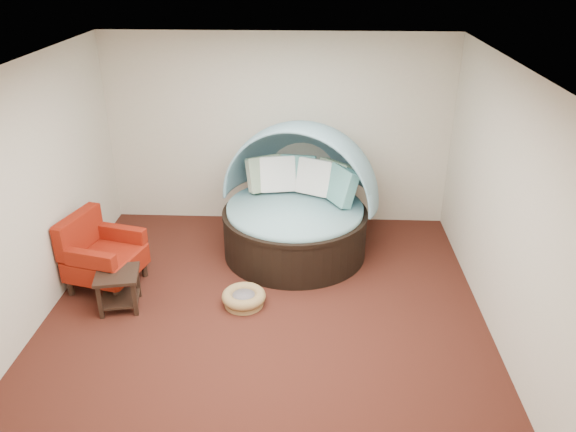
{
  "coord_description": "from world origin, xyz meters",
  "views": [
    {
      "loc": [
        0.51,
        -5.37,
        3.83
      ],
      "look_at": [
        0.23,
        0.6,
        0.95
      ],
      "focal_mm": 35.0,
      "sensor_mm": 36.0,
      "label": 1
    }
  ],
  "objects_px": {
    "red_armchair": "(100,254)",
    "side_table": "(118,285)",
    "pet_basket": "(244,298)",
    "canopy_daybed": "(298,194)"
  },
  "relations": [
    {
      "from": "red_armchair",
      "to": "side_table",
      "type": "distance_m",
      "value": 0.61
    },
    {
      "from": "red_armchair",
      "to": "side_table",
      "type": "relative_size",
      "value": 1.72
    },
    {
      "from": "canopy_daybed",
      "to": "pet_basket",
      "type": "height_order",
      "value": "canopy_daybed"
    },
    {
      "from": "red_armchair",
      "to": "pet_basket",
      "type": "bearing_deg",
      "value": 2.78
    },
    {
      "from": "pet_basket",
      "to": "red_armchair",
      "type": "bearing_deg",
      "value": 168.59
    },
    {
      "from": "canopy_daybed",
      "to": "red_armchair",
      "type": "xyz_separation_m",
      "value": [
        -2.38,
        -1.03,
        -0.4
      ]
    },
    {
      "from": "canopy_daybed",
      "to": "red_armchair",
      "type": "distance_m",
      "value": 2.62
    },
    {
      "from": "pet_basket",
      "to": "canopy_daybed",
      "type": "bearing_deg",
      "value": 67.08
    },
    {
      "from": "canopy_daybed",
      "to": "side_table",
      "type": "bearing_deg",
      "value": -126.97
    },
    {
      "from": "red_armchair",
      "to": "side_table",
      "type": "bearing_deg",
      "value": -38.8
    }
  ]
}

